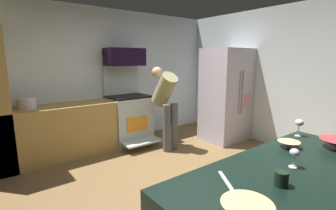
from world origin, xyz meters
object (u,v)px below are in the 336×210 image
oven_range (129,117)px  stock_pot (26,103)px  refrigerator (226,95)px  person_cook (166,101)px  wine_glass_far (294,154)px  mixing_bowl_prep (247,209)px  microwave (125,57)px  mug_coffee (281,179)px  mixing_bowl_small (289,144)px  wine_glass_mid (299,123)px

oven_range → stock_pot: 1.81m
oven_range → refrigerator: bearing=-31.9°
person_cook → wine_glass_far: 2.91m
mixing_bowl_prep → wine_glass_far: bearing=9.2°
microwave → refrigerator: 2.16m
mug_coffee → oven_range: bearing=76.1°
oven_range → refrigerator: (1.67, -1.04, 0.42)m
person_cook → mixing_bowl_small: person_cook is taller
person_cook → stock_pot: 2.25m
microwave → mixing_bowl_small: 3.44m
wine_glass_mid → person_cook: bearing=85.7°
microwave → person_cook: (0.38, -0.81, -0.80)m
mixing_bowl_small → microwave: bearing=86.7°
mug_coffee → wine_glass_mid: bearing=20.1°
mixing_bowl_small → wine_glass_far: (-0.37, -0.22, 0.07)m
refrigerator → wine_glass_mid: bearing=-124.9°
mixing_bowl_small → stock_pot: size_ratio=0.67×
microwave → mixing_bowl_prep: size_ratio=2.82×
oven_range → mug_coffee: oven_range is taller
mixing_bowl_small → stock_pot: bearing=115.4°
wine_glass_far → mug_coffee: 0.33m
wine_glass_mid → wine_glass_far: 0.82m
person_cook → mixing_bowl_small: (-0.57, -2.53, 0.03)m
refrigerator → wine_glass_far: size_ratio=13.21×
refrigerator → wine_glass_mid: (-1.48, -2.11, 0.10)m
person_cook → oven_range: bearing=118.0°
microwave → mixing_bowl_small: (-0.19, -3.35, -0.76)m
mixing_bowl_prep → stock_pot: stock_pot is taller
refrigerator → wine_glass_far: (-2.23, -2.43, 0.07)m
person_cook → stock_pot: bearing=161.0°
mixing_bowl_prep → wine_glass_mid: size_ratio=1.52×
wine_glass_far → mug_coffee: bearing=-166.2°
wine_glass_mid → mixing_bowl_prep: bearing=-163.7°
person_cook → wine_glass_far: (-0.94, -2.75, 0.11)m
microwave → wine_glass_mid: bearing=-86.5°
mixing_bowl_small → wine_glass_mid: size_ratio=1.07×
wine_glass_mid → stock_pot: stock_pot is taller
person_cook → mixing_bowl_prep: person_cook is taller
mixing_bowl_small → wine_glass_mid: (0.39, 0.10, 0.10)m
wine_glass_far → microwave: bearing=81.1°
mug_coffee → stock_pot: (-0.86, 3.56, 0.04)m
oven_range → stock_pot: (-1.74, 0.01, 0.48)m
mug_coffee → person_cook: bearing=66.0°
oven_range → mixing_bowl_prep: (-1.28, -3.59, 0.42)m
microwave → person_cook: 1.20m
microwave → wine_glass_far: 3.67m
refrigerator → mixing_bowl_prep: refrigerator is taller
mixing_bowl_small → person_cook: bearing=77.3°
mug_coffee → mixing_bowl_prep: bearing=-174.5°
microwave → mixing_bowl_prep: (-1.28, -3.68, -0.76)m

